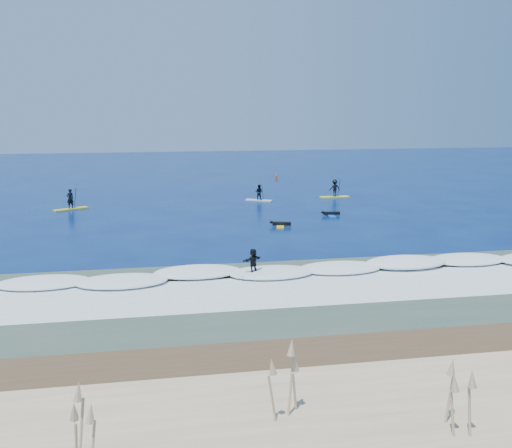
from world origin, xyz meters
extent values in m
plane|color=#04174E|center=(0.00, 0.00, 0.00)|extent=(160.00, 160.00, 0.00)
cube|color=tan|center=(0.00, -27.00, 0.00)|extent=(90.00, 7.00, 2.00)
cube|color=#44341F|center=(0.00, -21.50, 0.00)|extent=(90.00, 5.00, 0.08)
cube|color=#33463A|center=(0.00, -14.00, 0.01)|extent=(90.00, 13.00, 0.01)
cube|color=white|center=(0.00, -10.00, 0.00)|extent=(40.00, 6.00, 0.30)
cube|color=silver|center=(0.00, -13.00, 0.00)|extent=(34.00, 5.00, 0.02)
cube|color=gold|center=(-16.68, 12.98, 0.05)|extent=(3.04, 2.27, 0.10)
imported|color=black|center=(-16.68, 12.98, 0.99)|extent=(0.78, 0.70, 1.78)
cylinder|color=black|center=(-16.28, 13.22, 0.93)|extent=(0.41, 0.63, 2.07)
cube|color=black|center=(-16.28, 13.22, -0.05)|extent=(0.12, 0.03, 0.31)
cube|color=silver|center=(0.88, 14.80, 0.04)|extent=(2.63, 1.87, 0.09)
imported|color=black|center=(0.88, 14.80, 0.85)|extent=(0.93, 0.86, 1.52)
cylinder|color=black|center=(1.22, 14.60, 0.79)|extent=(0.33, 0.55, 1.77)
cube|color=black|center=(1.22, 14.60, -0.04)|extent=(0.11, 0.03, 0.26)
cube|color=yellow|center=(8.87, 15.58, 0.05)|extent=(3.04, 0.87, 0.10)
imported|color=black|center=(8.87, 15.58, 0.97)|extent=(1.15, 0.69, 1.73)
cylinder|color=black|center=(9.32, 15.60, 0.90)|extent=(0.07, 0.70, 2.02)
cube|color=black|center=(9.32, 15.60, -0.05)|extent=(0.12, 0.03, 0.30)
cube|color=yellow|center=(0.31, 2.48, 0.05)|extent=(1.00, 2.14, 0.10)
cube|color=black|center=(0.40, 2.45, 0.22)|extent=(1.47, 0.69, 0.24)
sphere|color=black|center=(-0.38, 2.64, 0.31)|extent=(0.24, 0.24, 0.24)
cube|color=blue|center=(5.45, 6.02, 0.05)|extent=(0.72, 2.04, 0.10)
cube|color=black|center=(5.54, 6.01, 0.21)|extent=(1.41, 0.49, 0.23)
sphere|color=black|center=(4.76, 6.09, 0.31)|extent=(0.23, 0.23, 0.23)
cube|color=white|center=(-4.06, -10.41, 0.20)|extent=(1.97, 1.53, 0.10)
imported|color=black|center=(-4.06, -10.41, 0.92)|extent=(1.26, 1.00, 1.33)
cylinder|color=#DF4C13|center=(6.20, 31.53, 0.23)|extent=(0.29, 0.29, 0.47)
cone|color=#DF4C13|center=(6.20, 31.53, 0.58)|extent=(0.21, 0.21, 0.23)
camera|label=1|loc=(-9.10, -39.63, 9.03)|focal=40.00mm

